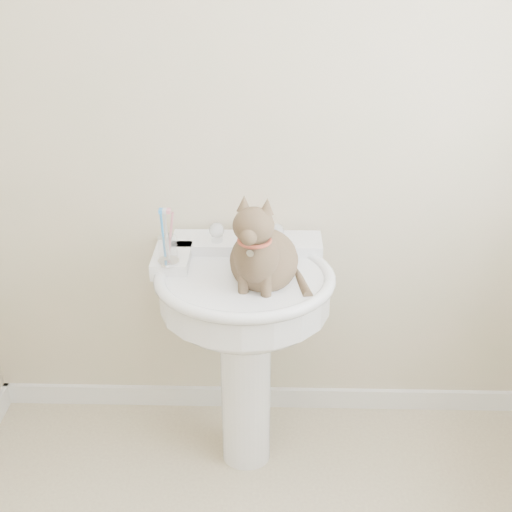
{
  "coord_description": "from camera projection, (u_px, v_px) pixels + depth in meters",
  "views": [
    {
      "loc": [
        0.01,
        -1.0,
        1.82
      ],
      "look_at": [
        -0.04,
        0.79,
        0.87
      ],
      "focal_mm": 45.0,
      "sensor_mm": 36.0,
      "label": 1
    }
  ],
  "objects": [
    {
      "name": "wall_back",
      "position": [
        269.0,
        111.0,
        2.12
      ],
      "size": [
        2.2,
        0.0,
        2.5
      ],
      "primitive_type": null,
      "color": "beige",
      "rests_on": "ground"
    },
    {
      "name": "baseboard_back",
      "position": [
        266.0,
        397.0,
        2.67
      ],
      "size": [
        2.2,
        0.02,
        0.09
      ],
      "primitive_type": "cube",
      "color": "white",
      "rests_on": "floor"
    },
    {
      "name": "pedestal_sink",
      "position": [
        244.0,
        312.0,
        2.14
      ],
      "size": [
        0.6,
        0.59,
        0.83
      ],
      "color": "white",
      "rests_on": "floor"
    },
    {
      "name": "faucet",
      "position": [
        246.0,
        233.0,
        2.17
      ],
      "size": [
        0.28,
        0.12,
        0.14
      ],
      "color": "silver",
      "rests_on": "pedestal_sink"
    },
    {
      "name": "soap_bar",
      "position": [
        254.0,
        229.0,
        2.26
      ],
      "size": [
        0.1,
        0.07,
        0.03
      ],
      "primitive_type": "cube",
      "rotation": [
        0.0,
        0.0,
        -0.12
      ],
      "color": "orange",
      "rests_on": "pedestal_sink"
    },
    {
      "name": "toothbrush_cup",
      "position": [
        168.0,
        249.0,
        2.05
      ],
      "size": [
        0.07,
        0.07,
        0.18
      ],
      "rotation": [
        0.0,
        0.0,
        -0.02
      ],
      "color": "silver",
      "rests_on": "pedestal_sink"
    },
    {
      "name": "cat",
      "position": [
        263.0,
        256.0,
        2.0
      ],
      "size": [
        0.24,
        0.3,
        0.44
      ],
      "rotation": [
        0.0,
        0.0,
        -0.25
      ],
      "color": "brown",
      "rests_on": "pedestal_sink"
    }
  ]
}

